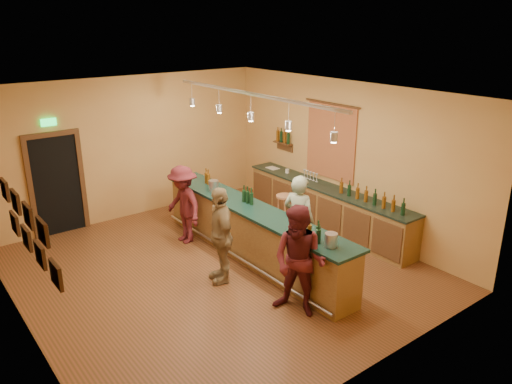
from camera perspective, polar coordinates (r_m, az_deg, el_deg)
floor at (r=9.30m, az=-4.42°, el=-8.83°), size 7.00×7.00×0.00m
ceiling at (r=8.29m, az=-5.00°, el=11.07°), size 6.50×7.00×0.02m
wall_back at (r=11.65m, az=-14.17°, el=4.92°), size 6.50×0.02×3.20m
wall_front at (r=6.24m, az=13.31°, el=-7.68°), size 6.50×0.02×3.20m
wall_left at (r=7.55m, az=-25.90°, el=-4.34°), size 0.02×7.00×3.20m
wall_right at (r=10.70m, az=10.08°, el=3.95°), size 0.02×7.00×3.20m
doorway at (r=11.22m, az=-21.83°, el=1.04°), size 1.15×0.09×2.48m
tapestry at (r=10.89m, az=8.54°, el=5.66°), size 0.03×1.40×1.60m
bottle_shelf at (r=11.95m, az=3.13°, el=6.15°), size 0.17×0.55×0.54m
picture_grid at (r=6.74m, az=-24.58°, el=-3.65°), size 0.06×2.20×0.70m
back_counter at (r=10.96m, az=8.06°, el=-1.70°), size 0.60×4.55×1.27m
tasting_bar at (r=9.44m, az=-0.54°, el=-4.25°), size 0.73×5.10×1.38m
pendant_track at (r=8.77m, az=-0.60°, el=10.15°), size 0.11×4.60×0.50m
bartender at (r=9.15m, az=4.93°, el=-3.30°), size 0.58×0.73×1.74m
customer_a at (r=7.65m, az=4.98°, el=-7.92°), size 0.97×1.06×1.77m
customer_b at (r=8.59m, az=-4.07°, el=-4.91°), size 0.73×1.09×1.72m
customer_c at (r=10.18m, az=-8.31°, el=-1.43°), size 0.62×1.06×1.62m
bar_stool at (r=10.80m, az=3.28°, el=-1.09°), size 0.37×0.37×0.77m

